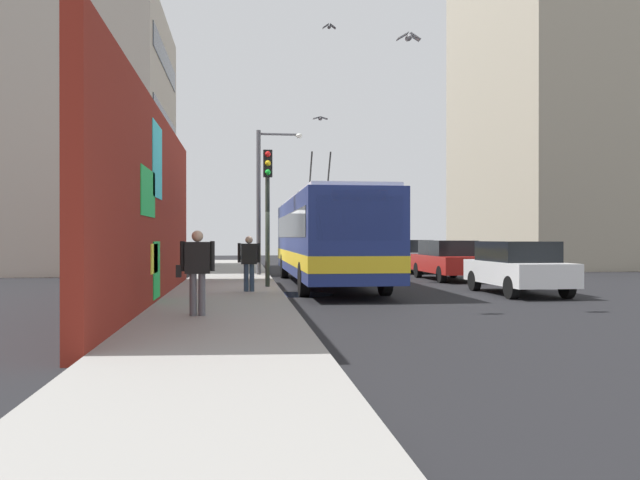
# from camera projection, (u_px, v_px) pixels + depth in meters

# --- Properties ---
(ground_plane) EXTENTS (80.00, 80.00, 0.00)m
(ground_plane) POSITION_uv_depth(u_px,v_px,m) (279.00, 292.00, 19.36)
(ground_plane) COLOR black
(sidewalk_slab) EXTENTS (48.00, 3.20, 0.15)m
(sidewalk_slab) POSITION_uv_depth(u_px,v_px,m) (227.00, 290.00, 19.16)
(sidewalk_slab) COLOR gray
(sidewalk_slab) RESTS_ON ground_plane
(graffiti_wall) EXTENTS (15.17, 0.32, 4.91)m
(graffiti_wall) POSITION_uv_depth(u_px,v_px,m) (154.00, 207.00, 15.53)
(graffiti_wall) COLOR maroon
(graffiti_wall) RESTS_ON ground_plane
(building_far_left) EXTENTS (10.76, 8.32, 13.14)m
(building_far_left) POSITION_uv_depth(u_px,v_px,m) (82.00, 142.00, 31.48)
(building_far_left) COLOR #B2A899
(building_far_left) RESTS_ON ground_plane
(building_far_right) EXTENTS (13.64, 7.74, 19.43)m
(building_far_right) POSITION_uv_depth(u_px,v_px,m) (545.00, 104.00, 37.28)
(building_far_right) COLOR #9E937F
(building_far_right) RESTS_ON ground_plane
(city_bus) EXTENTS (12.67, 2.66, 4.91)m
(city_bus) POSITION_uv_depth(u_px,v_px,m) (326.00, 236.00, 21.91)
(city_bus) COLOR navy
(city_bus) RESTS_ON ground_plane
(parked_car_white) EXTENTS (4.11, 1.84, 1.58)m
(parked_car_white) POSITION_uv_depth(u_px,v_px,m) (517.00, 266.00, 18.47)
(parked_car_white) COLOR white
(parked_car_white) RESTS_ON ground_plane
(parked_car_red) EXTENTS (4.65, 1.75, 1.58)m
(parked_car_red) POSITION_uv_depth(u_px,v_px,m) (447.00, 259.00, 24.74)
(parked_car_red) COLOR #B21E19
(parked_car_red) RESTS_ON ground_plane
(parked_car_silver) EXTENTS (4.61, 1.95, 1.58)m
(parked_car_silver) POSITION_uv_depth(u_px,v_px,m) (408.00, 255.00, 30.51)
(parked_car_silver) COLOR #B7B7BC
(parked_car_silver) RESTS_ON ground_plane
(pedestrian_at_curb) EXTENTS (0.22, 0.65, 1.58)m
(pedestrian_at_curb) POSITION_uv_depth(u_px,v_px,m) (249.00, 259.00, 17.73)
(pedestrian_at_curb) COLOR #2D3F59
(pedestrian_at_curb) RESTS_ON sidewalk_slab
(pedestrian_near_wall) EXTENTS (0.23, 0.75, 1.68)m
(pedestrian_near_wall) POSITION_uv_depth(u_px,v_px,m) (197.00, 266.00, 12.20)
(pedestrian_near_wall) COLOR #595960
(pedestrian_near_wall) RESTS_ON sidewalk_slab
(traffic_light) EXTENTS (0.49, 0.28, 4.29)m
(traffic_light) POSITION_uv_depth(u_px,v_px,m) (268.00, 195.00, 19.37)
(traffic_light) COLOR #2D382D
(traffic_light) RESTS_ON sidewalk_slab
(street_lamp) EXTENTS (0.44, 1.93, 6.03)m
(street_lamp) POSITION_uv_depth(u_px,v_px,m) (264.00, 191.00, 25.92)
(street_lamp) COLOR #4C4C51
(street_lamp) RESTS_ON sidewalk_slab
(flying_pigeons) EXTENTS (10.83, 3.87, 3.99)m
(flying_pigeons) POSITION_uv_depth(u_px,v_px,m) (328.00, 48.00, 18.61)
(flying_pigeons) COLOR #47474C
(curbside_puddle) EXTENTS (1.87, 1.87, 0.00)m
(curbside_puddle) POSITION_uv_depth(u_px,v_px,m) (301.00, 295.00, 18.36)
(curbside_puddle) COLOR black
(curbside_puddle) RESTS_ON ground_plane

